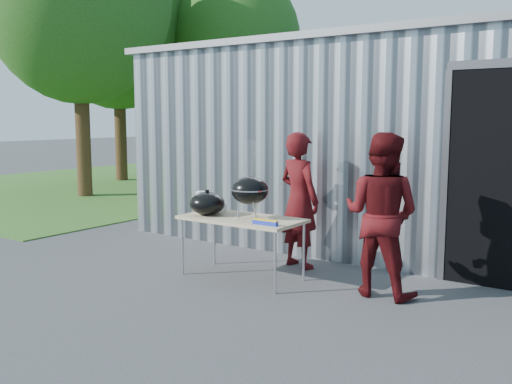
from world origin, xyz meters
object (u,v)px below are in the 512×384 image
Objects in this scene: person_cook at (299,200)px; kettle_grill at (250,184)px; person_bystander at (381,215)px; folding_table at (242,221)px.

kettle_grill is at bearing 94.76° from person_cook.
folding_table is at bearing 12.38° from person_bystander.
person_bystander reaches higher than kettle_grill.
kettle_grill is (0.12, -0.01, 0.46)m from folding_table.
person_cook is at bearing 70.25° from folding_table.
person_bystander is at bearing 12.33° from kettle_grill.
kettle_grill is 0.53× the size of person_cook.
folding_table is 1.70m from person_bystander.
folding_table is 0.83× the size of person_bystander.
person_bystander is (1.35, -0.52, 0.01)m from person_cook.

